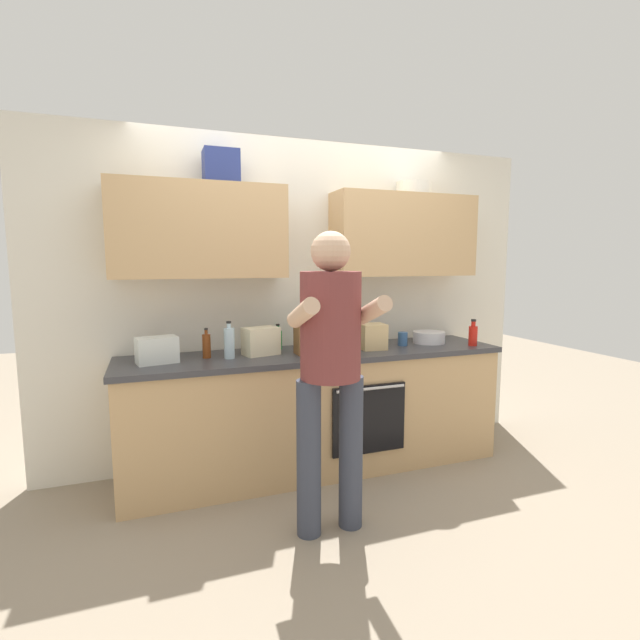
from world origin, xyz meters
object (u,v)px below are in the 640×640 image
at_px(knife_block, 303,336).
at_px(bottle_hotsauce, 473,335).
at_px(grocery_bag_produce, 157,350).
at_px(potted_herb, 333,332).
at_px(grocery_bag_bread, 373,337).
at_px(bottle_water, 229,343).
at_px(cup_tea, 403,339).
at_px(grocery_bag_rice, 261,341).
at_px(mixing_bowl, 429,337).
at_px(bottle_vinegar, 207,346).
at_px(bottle_soda, 278,339).
at_px(person_standing, 331,358).
at_px(bottle_juice, 350,329).

bearing_deg(knife_block, bottle_hotsauce, -5.48).
bearing_deg(grocery_bag_produce, bottle_hotsauce, -4.19).
relative_size(potted_herb, grocery_bag_bread, 1.47).
relative_size(bottle_water, cup_tea, 2.43).
xyz_separation_m(grocery_bag_bread, grocery_bag_rice, (-0.85, 0.08, 0.00)).
xyz_separation_m(bottle_water, mixing_bowl, (1.64, 0.06, -0.06)).
height_order(bottle_water, potted_herb, potted_herb).
bearing_deg(bottle_water, bottle_vinegar, 154.76).
xyz_separation_m(bottle_soda, grocery_bag_produce, (-0.87, -0.20, 0.01)).
relative_size(bottle_hotsauce, grocery_bag_produce, 0.82).
height_order(bottle_soda, cup_tea, bottle_soda).
height_order(cup_tea, potted_herb, potted_herb).
bearing_deg(cup_tea, person_standing, -138.68).
relative_size(bottle_hotsauce, grocery_bag_rice, 0.87).
relative_size(bottle_vinegar, bottle_soda, 1.07).
distance_m(bottle_hotsauce, knife_block, 1.39).
height_order(mixing_bowl, grocery_bag_rice, grocery_bag_rice).
relative_size(bottle_hotsauce, bottle_water, 0.82).
bearing_deg(bottle_soda, knife_block, -63.97).
xyz_separation_m(cup_tea, grocery_bag_rice, (-1.14, 0.02, 0.05)).
xyz_separation_m(potted_herb, grocery_bag_rice, (-0.48, 0.17, -0.07)).
bearing_deg(cup_tea, bottle_water, -178.86).
bearing_deg(bottle_hotsauce, bottle_water, 175.04).
bearing_deg(bottle_hotsauce, knife_block, 174.52).
bearing_deg(knife_block, bottle_juice, 23.54).
xyz_separation_m(person_standing, mixing_bowl, (1.20, 0.86, -0.08)).
relative_size(bottle_vinegar, mixing_bowl, 0.80).
height_order(bottle_hotsauce, bottle_soda, bottle_hotsauce).
distance_m(knife_block, potted_herb, 0.22).
bearing_deg(grocery_bag_produce, mixing_bowl, 1.43).
xyz_separation_m(bottle_hotsauce, grocery_bag_produce, (-2.37, 0.17, 0.00)).
bearing_deg(grocery_bag_produce, bottle_vinegar, 10.46).
xyz_separation_m(cup_tea, potted_herb, (-0.66, -0.15, 0.11)).
bearing_deg(bottle_water, potted_herb, -9.71).
bearing_deg(bottle_hotsauce, mixing_bowl, 138.84).
bearing_deg(grocery_bag_bread, bottle_juice, 116.11).
bearing_deg(bottle_soda, person_standing, -87.75).
distance_m(cup_tea, grocery_bag_produce, 1.85).
xyz_separation_m(mixing_bowl, potted_herb, (-0.92, -0.18, 0.12)).
bearing_deg(bottle_juice, grocery_bag_bread, -63.89).
distance_m(bottle_vinegar, bottle_juice, 1.14).
bearing_deg(bottle_soda, bottle_vinegar, -165.21).
height_order(bottle_vinegar, knife_block, knife_block).
relative_size(cup_tea, grocery_bag_produce, 0.42).
bearing_deg(bottle_vinegar, bottle_hotsauce, -6.52).
xyz_separation_m(person_standing, bottle_water, (-0.44, 0.79, -0.02)).
relative_size(grocery_bag_produce, grocery_bag_rice, 1.06).
distance_m(bottle_juice, grocery_bag_bread, 0.22).
bearing_deg(bottle_water, bottle_juice, 9.76).
bearing_deg(bottle_water, grocery_bag_bread, -1.51).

